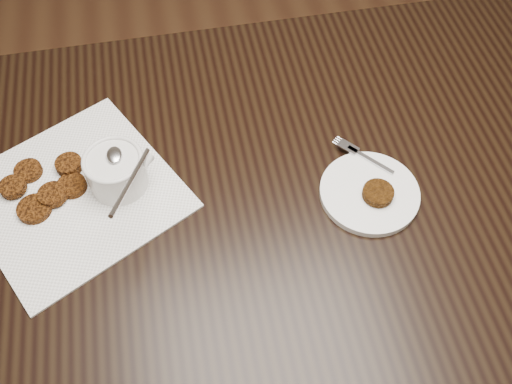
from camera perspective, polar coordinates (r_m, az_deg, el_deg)
floor at (r=1.66m, az=2.70°, el=-16.85°), size 4.00×4.00×0.00m
table at (r=1.33m, az=0.56°, el=-9.19°), size 1.43×0.92×0.75m
napkin at (r=1.05m, az=-17.99°, el=-0.19°), size 0.45×0.45×0.00m
sauce_ramekin at (r=0.98m, az=-14.46°, el=3.30°), size 0.17×0.17×0.14m
patty_cluster at (r=1.06m, az=-20.29°, el=0.48°), size 0.20×0.20×0.02m
plate_with_patty at (r=1.01m, az=11.53°, el=0.14°), size 0.25×0.25×0.03m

